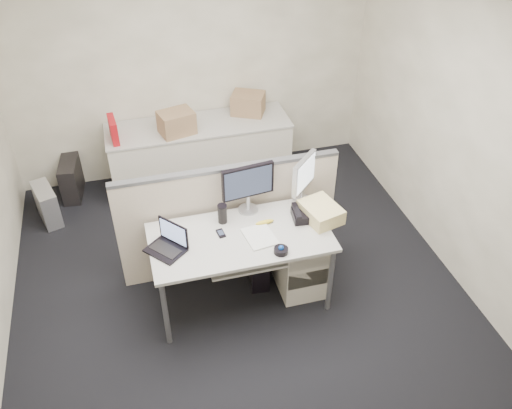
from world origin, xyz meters
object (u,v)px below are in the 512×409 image
object	(u,v)px
desk	(240,242)
monitor_main	(248,189)
desk_phone	(306,215)
laptop	(164,240)

from	to	relation	value
desk	monitor_main	distance (m)	0.46
desk	desk_phone	distance (m)	0.61
laptop	monitor_main	bearing A→B (deg)	73.90
monitor_main	laptop	distance (m)	0.85
desk	laptop	world-z (taller)	laptop
monitor_main	laptop	bearing A→B (deg)	-163.01
monitor_main	desk	bearing A→B (deg)	-121.95
desk	desk_phone	world-z (taller)	desk_phone
monitor_main	desk_phone	xyz separation A→B (m)	(0.45, -0.24, -0.19)
desk	desk_phone	bearing A→B (deg)	7.59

